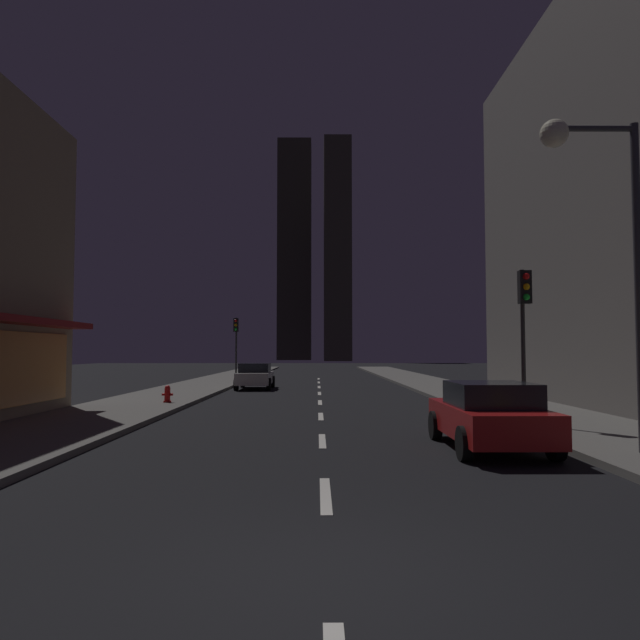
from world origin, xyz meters
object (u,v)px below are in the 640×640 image
(traffic_light_near_right, at_px, (524,312))
(street_lamp_right, at_px, (595,202))
(fire_hydrant_far_left, at_px, (167,394))
(traffic_light_far_left, at_px, (236,335))
(car_parked_far, at_px, (255,376))
(car_parked_near, at_px, (489,415))

(traffic_light_near_right, bearing_deg, street_lamp_right, -91.56)
(fire_hydrant_far_left, bearing_deg, traffic_light_far_left, 88.59)
(street_lamp_right, bearing_deg, car_parked_far, 112.45)
(car_parked_near, distance_m, traffic_light_near_right, 4.39)
(car_parked_near, relative_size, traffic_light_near_right, 1.01)
(traffic_light_far_left, bearing_deg, fire_hydrant_far_left, -91.41)
(car_parked_far, xyz_separation_m, traffic_light_near_right, (9.10, -17.31, 2.45))
(car_parked_near, distance_m, traffic_light_far_left, 27.92)
(car_parked_far, height_order, traffic_light_far_left, traffic_light_far_left)
(car_parked_far, height_order, traffic_light_near_right, traffic_light_near_right)
(fire_hydrant_far_left, bearing_deg, street_lamp_right, -45.24)
(car_parked_near, bearing_deg, traffic_light_far_left, 109.10)
(car_parked_near, distance_m, street_lamp_right, 4.86)
(car_parked_near, distance_m, fire_hydrant_far_left, 13.84)
(traffic_light_near_right, height_order, traffic_light_far_left, same)
(car_parked_far, height_order, fire_hydrant_far_left, car_parked_far)
(fire_hydrant_far_left, relative_size, traffic_light_near_right, 0.16)
(car_parked_far, xyz_separation_m, fire_hydrant_far_left, (-2.30, -10.36, -0.29))
(car_parked_near, xyz_separation_m, car_parked_far, (-7.20, 20.42, 0.00))
(traffic_light_far_left, bearing_deg, street_lamp_right, -68.48)
(car_parked_near, height_order, traffic_light_far_left, traffic_light_far_left)
(traffic_light_near_right, bearing_deg, fire_hydrant_far_left, 148.61)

